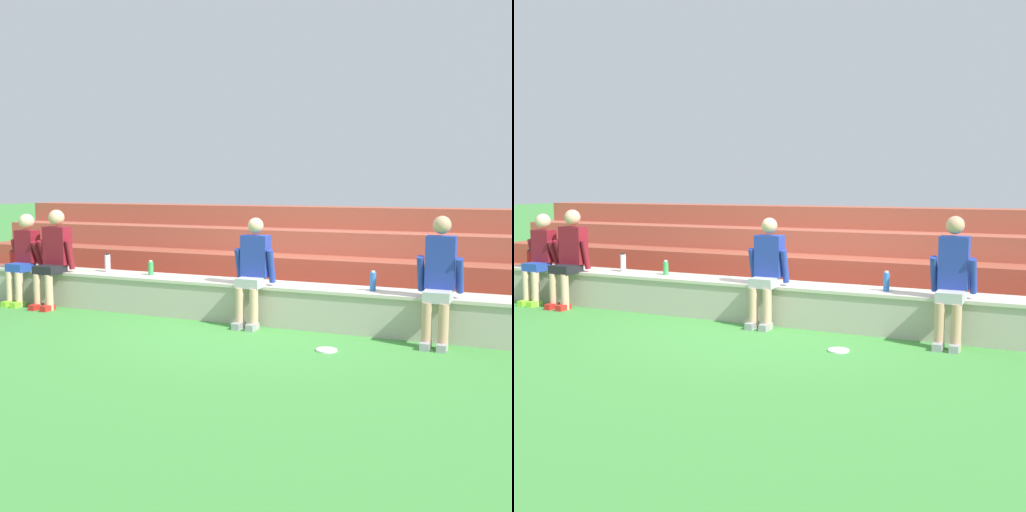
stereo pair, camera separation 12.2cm
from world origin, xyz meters
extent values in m
plane|color=#428E3D|center=(0.00, 0.00, 0.00)|extent=(80.00, 80.00, 0.00)
cube|color=#B7AF9E|center=(0.00, 0.27, 0.25)|extent=(9.10, 0.55, 0.50)
cube|color=beige|center=(0.00, 0.27, 0.49)|extent=(9.14, 0.59, 0.04)
cube|color=#A24B37|center=(0.00, 1.07, 0.18)|extent=(12.08, 0.64, 0.35)
cube|color=#9D4632|center=(0.00, 1.71, 0.35)|extent=(12.08, 0.64, 0.70)
cube|color=#AA533F|center=(0.00, 2.34, 0.53)|extent=(12.08, 0.64, 1.05)
cube|color=#A8513D|center=(0.00, 2.98, 0.70)|extent=(12.08, 0.64, 1.40)
cylinder|color=beige|center=(-3.91, -0.21, 0.25)|extent=(0.11, 0.11, 0.50)
cylinder|color=beige|center=(-3.73, -0.21, 0.25)|extent=(0.11, 0.11, 0.50)
cube|color=#8CD833|center=(-3.91, -0.25, 0.04)|extent=(0.10, 0.22, 0.08)
cube|color=#8CD833|center=(-3.73, -0.25, 0.04)|extent=(0.10, 0.22, 0.08)
cube|color=#2347B2|center=(-3.82, -0.08, 0.56)|extent=(0.29, 0.32, 0.12)
cube|color=maroon|center=(-3.82, 0.08, 0.86)|extent=(0.32, 0.20, 0.48)
sphere|color=beige|center=(-3.82, 0.08, 1.23)|extent=(0.22, 0.22, 0.22)
cylinder|color=maroon|center=(-4.03, 0.06, 0.75)|extent=(0.08, 0.16, 0.43)
cylinder|color=maroon|center=(-3.61, 0.06, 0.75)|extent=(0.08, 0.24, 0.42)
cylinder|color=#DBAD89|center=(-3.36, -0.24, 0.25)|extent=(0.11, 0.11, 0.50)
cylinder|color=#DBAD89|center=(-3.15, -0.24, 0.25)|extent=(0.11, 0.11, 0.50)
cube|color=red|center=(-3.36, -0.28, 0.04)|extent=(0.10, 0.22, 0.08)
cube|color=red|center=(-3.15, -0.28, 0.04)|extent=(0.10, 0.22, 0.08)
cube|color=black|center=(-3.26, -0.10, 0.56)|extent=(0.34, 0.35, 0.12)
cube|color=maroon|center=(-3.26, 0.08, 0.89)|extent=(0.38, 0.20, 0.55)
sphere|color=#DBAD89|center=(-3.26, 0.08, 1.30)|extent=(0.23, 0.23, 0.23)
cylinder|color=maroon|center=(-3.50, 0.06, 0.77)|extent=(0.08, 0.24, 0.42)
cylinder|color=maroon|center=(-3.02, 0.06, 0.77)|extent=(0.08, 0.16, 0.43)
cylinder|color=#DBAD89|center=(-0.21, -0.18, 0.25)|extent=(0.11, 0.11, 0.50)
cylinder|color=#DBAD89|center=(-0.02, -0.18, 0.25)|extent=(0.11, 0.11, 0.50)
cube|color=#99999E|center=(-0.21, -0.22, 0.04)|extent=(0.10, 0.22, 0.08)
cube|color=#99999E|center=(-0.02, -0.22, 0.04)|extent=(0.10, 0.22, 0.08)
cube|color=#B2B2B7|center=(-0.12, -0.06, 0.56)|extent=(0.31, 0.29, 0.12)
cube|color=#23389E|center=(-0.12, 0.10, 0.88)|extent=(0.34, 0.20, 0.53)
sphere|color=#DBAD89|center=(-0.12, 0.10, 1.26)|extent=(0.20, 0.20, 0.20)
cylinder|color=#23389E|center=(-0.34, 0.08, 0.76)|extent=(0.08, 0.18, 0.43)
cylinder|color=#23389E|center=(0.11, 0.08, 0.76)|extent=(0.08, 0.17, 0.43)
cylinder|color=tan|center=(2.06, -0.25, 0.25)|extent=(0.11, 0.11, 0.50)
cylinder|color=tan|center=(2.24, -0.25, 0.25)|extent=(0.11, 0.11, 0.50)
cube|color=#99999E|center=(2.06, -0.29, 0.04)|extent=(0.10, 0.22, 0.08)
cube|color=#99999E|center=(2.24, -0.29, 0.04)|extent=(0.10, 0.22, 0.08)
cube|color=#B2B2B7|center=(2.15, -0.10, 0.56)|extent=(0.29, 0.36, 0.12)
cube|color=#23389E|center=(2.15, 0.07, 0.91)|extent=(0.32, 0.20, 0.59)
sphere|color=tan|center=(2.15, 0.07, 1.33)|extent=(0.20, 0.20, 0.20)
cylinder|color=#23389E|center=(1.94, 0.05, 0.78)|extent=(0.08, 0.22, 0.42)
cylinder|color=#23389E|center=(2.36, 0.05, 0.78)|extent=(0.08, 0.24, 0.42)
cylinder|color=red|center=(-4.35, 0.29, 0.62)|extent=(0.08, 0.08, 0.23)
cylinder|color=black|center=(-4.35, 0.29, 0.75)|extent=(0.05, 0.05, 0.02)
cylinder|color=blue|center=(1.35, 0.24, 0.62)|extent=(0.07, 0.07, 0.22)
cylinder|color=white|center=(1.35, 0.24, 0.74)|extent=(0.04, 0.04, 0.02)
cylinder|color=green|center=(-1.81, 0.30, 0.60)|extent=(0.07, 0.07, 0.18)
cylinder|color=white|center=(-1.81, 0.30, 0.71)|extent=(0.04, 0.04, 0.02)
cylinder|color=silver|center=(-2.56, 0.32, 0.63)|extent=(0.08, 0.08, 0.25)
cylinder|color=black|center=(-2.56, 0.32, 0.77)|extent=(0.05, 0.05, 0.02)
cylinder|color=white|center=(1.10, -0.79, 0.01)|extent=(0.23, 0.23, 0.02)
camera|label=1|loc=(3.05, -7.15, 1.78)|focal=44.36mm
camera|label=2|loc=(3.16, -7.10, 1.78)|focal=44.36mm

